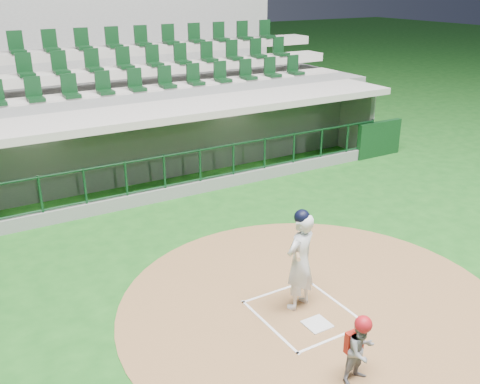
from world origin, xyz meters
name	(u,v)px	position (x,y,z in m)	size (l,w,h in m)	color
ground	(294,306)	(0.00, 0.00, 0.00)	(120.00, 120.00, 0.00)	#164F17
dirt_circle	(313,306)	(0.30, -0.20, 0.01)	(7.20, 7.20, 0.01)	brown
home_plate	(317,324)	(0.00, -0.70, 0.02)	(0.43, 0.43, 0.02)	silver
batter_box_chalk	(303,313)	(0.00, -0.30, 0.02)	(1.55, 1.80, 0.01)	white
dugout_structure	(142,148)	(0.08, 7.82, 0.96)	(16.40, 3.70, 3.00)	gray
seating_deck	(106,113)	(0.00, 10.91, 1.42)	(17.00, 6.72, 5.15)	slate
batter	(300,260)	(0.06, -0.06, 0.98)	(0.93, 0.95, 1.94)	silver
catcher	(361,349)	(-0.33, -2.09, 0.57)	(0.53, 0.43, 1.12)	gray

